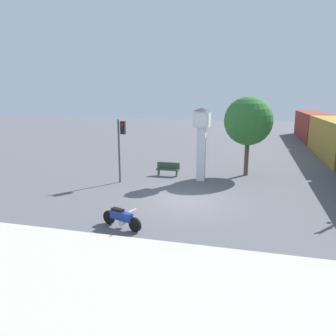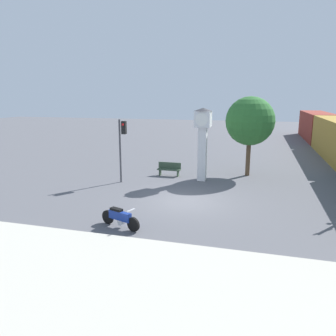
% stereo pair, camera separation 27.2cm
% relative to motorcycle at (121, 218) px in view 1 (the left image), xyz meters
% --- Properties ---
extents(ground_plane, '(120.00, 120.00, 0.00)m').
position_rel_motorcycle_xyz_m(ground_plane, '(1.88, 4.13, -0.44)').
color(ground_plane, '#56565B').
extents(sidewalk_strip, '(36.00, 6.00, 0.10)m').
position_rel_motorcycle_xyz_m(sidewalk_strip, '(1.88, -4.00, -0.39)').
color(sidewalk_strip, '#BCB7A8').
rests_on(sidewalk_strip, ground_plane).
extents(motorcycle, '(1.97, 0.82, 0.91)m').
position_rel_motorcycle_xyz_m(motorcycle, '(0.00, 0.00, 0.00)').
color(motorcycle, black).
rests_on(motorcycle, ground_plane).
extents(clock_tower, '(1.20, 1.20, 4.68)m').
position_rel_motorcycle_xyz_m(clock_tower, '(1.93, 8.74, 2.67)').
color(clock_tower, white).
rests_on(clock_tower, ground_plane).
extents(freight_train, '(2.80, 39.96, 3.40)m').
position_rel_motorcycle_xyz_m(freight_train, '(12.34, 20.13, 1.26)').
color(freight_train, '#425138').
rests_on(freight_train, ground_plane).
extents(traffic_light, '(0.50, 0.35, 3.99)m').
position_rel_motorcycle_xyz_m(traffic_light, '(-2.83, 6.90, 2.32)').
color(traffic_light, '#47474C').
rests_on(traffic_light, ground_plane).
extents(street_tree, '(3.28, 3.28, 5.40)m').
position_rel_motorcycle_xyz_m(street_tree, '(4.75, 10.95, 3.31)').
color(street_tree, brown).
rests_on(street_tree, ground_plane).
extents(bench, '(1.60, 0.44, 0.92)m').
position_rel_motorcycle_xyz_m(bench, '(-0.46, 9.41, 0.05)').
color(bench, '#384C38').
rests_on(bench, ground_plane).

